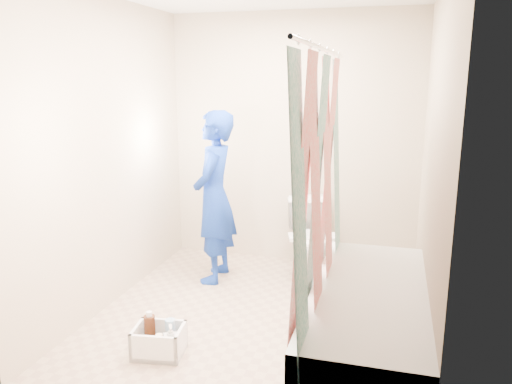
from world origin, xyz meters
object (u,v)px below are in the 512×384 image
(bathtub, at_px, (368,324))
(toilet, at_px, (311,240))
(plumber, at_px, (214,197))
(cleaning_caddy, at_px, (160,342))

(bathtub, bearing_deg, toilet, 113.69)
(bathtub, xyz_separation_m, plumber, (-1.41, 1.04, 0.49))
(toilet, relative_size, cleaning_caddy, 1.97)
(toilet, distance_m, cleaning_caddy, 1.79)
(bathtub, xyz_separation_m, cleaning_caddy, (-1.32, -0.27, -0.18))
(plumber, height_order, cleaning_caddy, plumber)
(toilet, height_order, plumber, plumber)
(bathtub, xyz_separation_m, toilet, (-0.59, 1.34, 0.08))
(toilet, distance_m, plumber, 0.97)
(toilet, xyz_separation_m, plumber, (-0.82, -0.30, 0.41))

